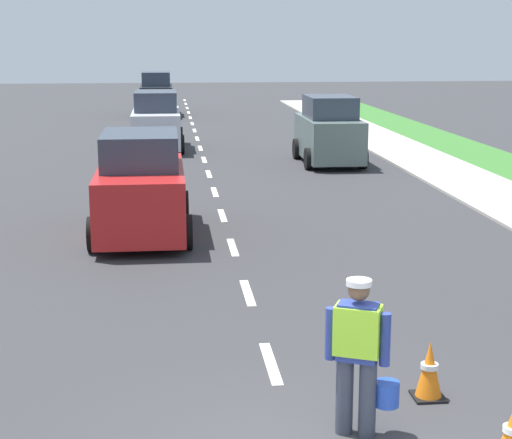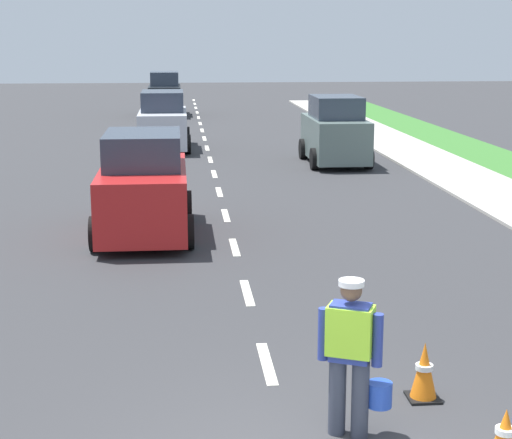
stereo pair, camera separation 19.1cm
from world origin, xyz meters
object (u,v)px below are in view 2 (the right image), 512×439
at_px(road_worker, 352,350).
at_px(car_parked_far, 335,133).
at_px(traffic_cone_far, 424,371).
at_px(car_oncoming_second, 163,123).
at_px(traffic_cone_near, 505,435).
at_px(car_oncoming_third, 165,95).
at_px(car_oncoming_lead, 144,188).

height_order(road_worker, car_parked_far, car_parked_far).
relative_size(traffic_cone_far, car_oncoming_second, 0.16).
height_order(traffic_cone_far, car_parked_far, car_parked_far).
height_order(traffic_cone_near, car_parked_far, car_parked_far).
xyz_separation_m(traffic_cone_near, traffic_cone_far, (-0.38, 1.46, 0.07)).
xyz_separation_m(road_worker, car_oncoming_third, (-2.36, 36.49, 0.12)).
bearing_deg(car_oncoming_second, car_parked_far, -36.42).
bearing_deg(road_worker, traffic_cone_far, 38.30).
height_order(car_oncoming_lead, car_oncoming_third, car_oncoming_third).
bearing_deg(car_oncoming_second, car_oncoming_lead, -90.80).
height_order(car_oncoming_lead, car_oncoming_second, car_oncoming_lead).
bearing_deg(traffic_cone_near, car_parked_far, 84.30).
xyz_separation_m(traffic_cone_near, car_oncoming_second, (-3.64, 23.54, 0.72)).
xyz_separation_m(car_oncoming_lead, car_oncoming_second, (0.19, 13.57, -0.01)).
distance_m(car_parked_far, car_oncoming_third, 18.62).
bearing_deg(traffic_cone_far, road_worker, -141.70).
height_order(car_oncoming_third, car_oncoming_second, car_oncoming_third).
bearing_deg(car_parked_far, traffic_cone_near, -95.70).
distance_m(car_oncoming_lead, car_parked_far, 11.08).
bearing_deg(car_parked_far, car_oncoming_third, 107.77).
bearing_deg(car_oncoming_third, car_oncoming_second, -89.57).
distance_m(traffic_cone_near, car_parked_far, 19.53).
xyz_separation_m(car_parked_far, car_oncoming_second, (-5.58, 4.11, -0.04)).
height_order(road_worker, traffic_cone_near, road_worker).
xyz_separation_m(road_worker, car_oncoming_second, (-2.25, 22.88, 0.05)).
distance_m(traffic_cone_far, car_oncoming_third, 35.86).
relative_size(traffic_cone_near, car_oncoming_third, 0.12).
xyz_separation_m(traffic_cone_far, car_oncoming_third, (-3.36, 35.70, 0.71)).
bearing_deg(road_worker, car_oncoming_third, 93.70).
bearing_deg(car_oncoming_lead, car_oncoming_third, 89.82).
distance_m(traffic_cone_near, car_oncoming_lead, 10.70).
bearing_deg(car_parked_far, car_oncoming_lead, -121.39).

